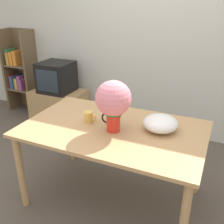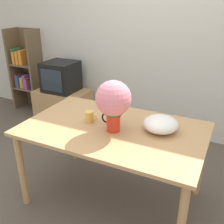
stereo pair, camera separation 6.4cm
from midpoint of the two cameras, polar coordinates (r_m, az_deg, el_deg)
The scene contains 9 objects.
ground_plane at distance 2.58m, azimuth -3.37°, elevation -19.12°, with size 12.00×12.00×0.00m, color brown.
wall_back at distance 3.46m, azimuth 10.22°, elevation 15.98°, with size 8.00×0.05×2.60m.
table at distance 2.23m, azimuth 1.12°, elevation -5.42°, with size 1.51×0.93×0.75m.
flower_vase at distance 2.04m, azimuth 1.18°, elevation 2.27°, with size 0.28×0.28×0.42m.
coffee_mug at distance 2.27m, azimuth -4.12°, elevation -1.03°, with size 0.11×0.08×0.10m.
white_bowl at distance 2.15m, azimuth 11.38°, elevation -2.57°, with size 0.29×0.29×0.13m.
tv_stand at distance 3.96m, azimuth -10.08°, elevation 1.19°, with size 0.75×0.50×0.50m.
tv_set at distance 3.81m, azimuth -10.59°, elevation 7.60°, with size 0.44×0.43×0.42m.
bookshelf at distance 4.52m, azimuth -17.80°, elevation 8.55°, with size 0.48×0.31×1.30m.
Camera 2 is at (0.98, -1.61, 1.76)m, focal length 42.00 mm.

